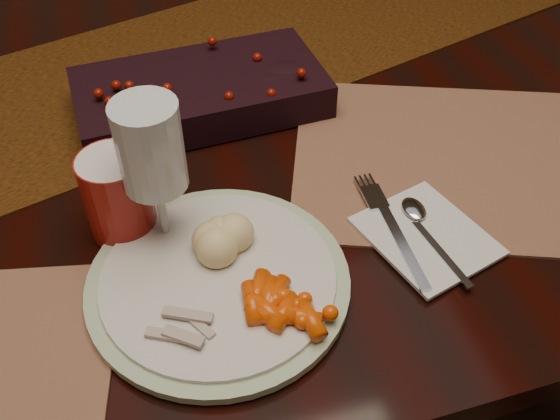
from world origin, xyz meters
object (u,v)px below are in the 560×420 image
object	(u,v)px
placemat_main	(467,160)
red_cup	(118,196)
wine_glass	(156,181)
turkey_shreds	(184,326)
mashed_potatoes	(231,236)
dinner_plate	(218,280)
baby_carrots	(277,304)
centerpiece	(200,88)
napkin	(426,236)
dining_table	(230,288)

from	to	relation	value
placemat_main	red_cup	distance (m)	0.46
wine_glass	red_cup	bearing A→B (deg)	143.76
turkey_shreds	mashed_potatoes	bearing A→B (deg)	52.29
dinner_plate	turkey_shreds	size ratio (longest dim) A/B	4.33
baby_carrots	mashed_potatoes	distance (m)	0.10
red_cup	mashed_potatoes	bearing A→B (deg)	-36.60
centerpiece	napkin	world-z (taller)	centerpiece
turkey_shreds	placemat_main	bearing A→B (deg)	22.67
mashed_potatoes	wine_glass	size ratio (longest dim) A/B	0.43
placemat_main	dinner_plate	bearing A→B (deg)	-141.42
red_cup	centerpiece	bearing A→B (deg)	57.86
placemat_main	turkey_shreds	size ratio (longest dim) A/B	6.98
wine_glass	napkin	bearing A→B (deg)	-15.93
turkey_shreds	red_cup	distance (m)	0.18
baby_carrots	napkin	xyz separation A→B (m)	(0.20, 0.06, -0.02)
dining_table	turkey_shreds	xyz separation A→B (m)	(-0.11, -0.35, 0.40)
centerpiece	napkin	xyz separation A→B (m)	(0.20, -0.34, -0.03)
mashed_potatoes	red_cup	distance (m)	0.14
turkey_shreds	napkin	distance (m)	0.31
centerpiece	red_cup	distance (m)	0.26
centerpiece	wine_glass	xyz separation A→B (m)	(-0.09, -0.25, 0.06)
centerpiece	placemat_main	bearing A→B (deg)	-34.61
placemat_main	baby_carrots	distance (m)	0.37
baby_carrots	dining_table	bearing A→B (deg)	88.32
centerpiece	red_cup	xyz separation A→B (m)	(-0.14, -0.22, 0.02)
baby_carrots	mashed_potatoes	xyz separation A→B (m)	(-0.03, 0.09, 0.01)
mashed_potatoes	wine_glass	world-z (taller)	wine_glass
baby_carrots	dinner_plate	bearing A→B (deg)	128.85
mashed_potatoes	red_cup	xyz separation A→B (m)	(-0.11, 0.08, 0.02)
red_cup	wine_glass	distance (m)	0.07
napkin	dinner_plate	bearing A→B (deg)	164.10
dining_table	baby_carrots	size ratio (longest dim) A/B	18.32
placemat_main	baby_carrots	bearing A→B (deg)	-129.93
dining_table	centerpiece	distance (m)	0.42
centerpiece	red_cup	size ratio (longest dim) A/B	3.30
baby_carrots	mashed_potatoes	bearing A→B (deg)	105.13
dinner_plate	mashed_potatoes	bearing A→B (deg)	54.29
mashed_potatoes	red_cup	bearing A→B (deg)	143.40
centerpiece	baby_carrots	xyz separation A→B (m)	(-0.00, -0.40, -0.01)
dinner_plate	wine_glass	distance (m)	0.13
dining_table	placemat_main	xyz separation A→B (m)	(0.31, -0.18, 0.38)
centerpiece	baby_carrots	bearing A→B (deg)	-90.13
napkin	wine_glass	bearing A→B (deg)	148.32
turkey_shreds	wine_glass	world-z (taller)	wine_glass
baby_carrots	red_cup	xyz separation A→B (m)	(-0.14, 0.18, 0.03)
dining_table	placemat_main	size ratio (longest dim) A/B	3.87
centerpiece	baby_carrots	world-z (taller)	centerpiece
dinner_plate	wine_glass	bearing A→B (deg)	117.53
baby_carrots	mashed_potatoes	world-z (taller)	mashed_potatoes
centerpiece	dinner_plate	size ratio (longest dim) A/B	1.23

